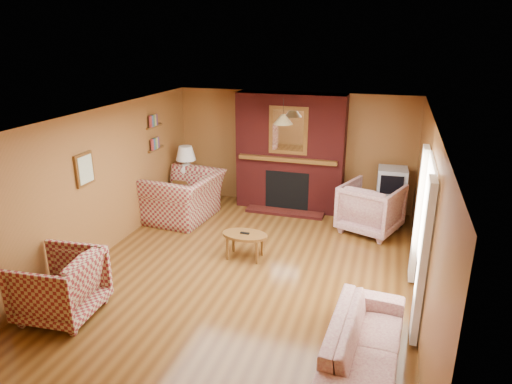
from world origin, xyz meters
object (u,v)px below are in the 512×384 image
(tv_stand, at_px, (389,207))
(floral_sofa, at_px, (364,343))
(fireplace, at_px, (290,153))
(table_lamp, at_px, (186,160))
(coffee_table, at_px, (245,237))
(side_table, at_px, (188,192))
(plaid_armchair, at_px, (59,285))
(floral_armchair, at_px, (371,208))
(plaid_loveseat, at_px, (184,197))
(crt_tv, at_px, (392,181))

(tv_stand, bearing_deg, floral_sofa, -91.92)
(fireplace, distance_m, table_lamp, 2.17)
(coffee_table, xyz_separation_m, side_table, (-1.93, 1.94, -0.06))
(side_table, bearing_deg, plaid_armchair, -87.94)
(fireplace, height_order, side_table, fireplace)
(floral_armchair, relative_size, table_lamp, 1.48)
(plaid_loveseat, relative_size, side_table, 2.28)
(plaid_loveseat, bearing_deg, crt_tv, 109.81)
(plaid_armchair, distance_m, side_table, 4.18)
(floral_sofa, height_order, table_lamp, table_lamp)
(plaid_loveseat, distance_m, floral_sofa, 5.02)
(fireplace, distance_m, tv_stand, 2.24)
(fireplace, xyz_separation_m, floral_sofa, (1.90, -4.54, -0.90))
(fireplace, distance_m, side_table, 2.34)
(fireplace, relative_size, crt_tv, 4.26)
(fireplace, relative_size, coffee_table, 3.20)
(floral_armchair, bearing_deg, crt_tv, -98.56)
(plaid_loveseat, height_order, floral_armchair, floral_armchair)
(plaid_loveseat, xyz_separation_m, floral_armchair, (3.57, 0.44, 0.00))
(plaid_armchair, bearing_deg, side_table, 177.84)
(plaid_loveseat, xyz_separation_m, plaid_armchair, (-0.10, -3.51, -0.02))
(plaid_loveseat, relative_size, table_lamp, 2.06)
(plaid_loveseat, relative_size, floral_armchair, 1.40)
(tv_stand, height_order, crt_tv, crt_tv)
(coffee_table, height_order, crt_tv, crt_tv)
(floral_sofa, bearing_deg, plaid_loveseat, 51.94)
(fireplace, xyz_separation_m, floral_armchair, (1.72, -0.77, -0.72))
(fireplace, xyz_separation_m, table_lamp, (-2.10, -0.53, -0.18))
(coffee_table, xyz_separation_m, table_lamp, (-1.93, 1.94, 0.64))
(plaid_loveseat, relative_size, coffee_table, 1.89)
(floral_armchair, xyz_separation_m, coffee_table, (-1.89, -1.71, -0.10))
(side_table, relative_size, table_lamp, 0.90)
(plaid_armchair, height_order, floral_armchair, floral_armchair)
(floral_armchair, height_order, side_table, floral_armchair)
(side_table, xyz_separation_m, table_lamp, (0.00, -0.00, 0.69))
(plaid_armchair, xyz_separation_m, table_lamp, (-0.15, 4.18, 0.57))
(floral_sofa, relative_size, coffee_table, 2.55)
(tv_stand, bearing_deg, fireplace, 174.91)
(floral_armchair, bearing_deg, side_table, 17.41)
(coffee_table, relative_size, crt_tv, 1.33)
(crt_tv, bearing_deg, tv_stand, 90.00)
(crt_tv, bearing_deg, floral_armchair, -119.47)
(floral_armchair, distance_m, crt_tv, 0.76)
(side_table, height_order, table_lamp, table_lamp)
(floral_armchair, distance_m, coffee_table, 2.55)
(plaid_loveseat, distance_m, table_lamp, 0.90)
(floral_armchair, relative_size, crt_tv, 1.80)
(plaid_armchair, bearing_deg, tv_stand, 134.33)
(plaid_loveseat, xyz_separation_m, side_table, (-0.25, 0.67, -0.15))
(coffee_table, relative_size, tv_stand, 1.28)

